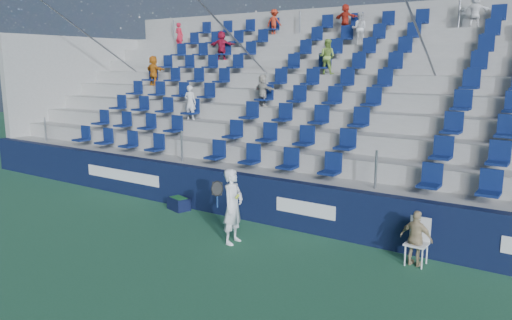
% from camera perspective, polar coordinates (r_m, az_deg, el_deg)
% --- Properties ---
extents(ground, '(70.00, 70.00, 0.00)m').
position_cam_1_polar(ground, '(10.86, -9.36, -11.08)').
color(ground, '#2B6544').
rests_on(ground, ground).
extents(sponsor_wall, '(24.00, 0.32, 1.20)m').
position_cam_1_polar(sponsor_wall, '(13.01, 0.14, -4.43)').
color(sponsor_wall, '#0E1736').
rests_on(sponsor_wall, ground).
extents(grandstand, '(24.00, 8.17, 6.63)m').
position_cam_1_polar(grandstand, '(17.12, 9.71, 4.37)').
color(grandstand, '#A4A39E').
rests_on(grandstand, ground).
extents(tennis_player, '(0.69, 0.67, 1.73)m').
position_cam_1_polar(tennis_player, '(11.37, -2.66, -5.30)').
color(tennis_player, white).
rests_on(tennis_player, ground).
extents(line_judge_chair, '(0.43, 0.44, 0.97)m').
position_cam_1_polar(line_judge_chair, '(10.84, 18.06, -8.43)').
color(line_judge_chair, white).
rests_on(line_judge_chair, ground).
extents(line_judge, '(0.71, 0.36, 1.15)m').
position_cam_1_polar(line_judge, '(10.70, 17.85, -8.53)').
color(line_judge, tan).
rests_on(line_judge, ground).
extents(ball_bin, '(0.72, 0.57, 0.36)m').
position_cam_1_polar(ball_bin, '(14.26, -8.82, -4.88)').
color(ball_bin, '#0D1433').
rests_on(ball_bin, ground).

